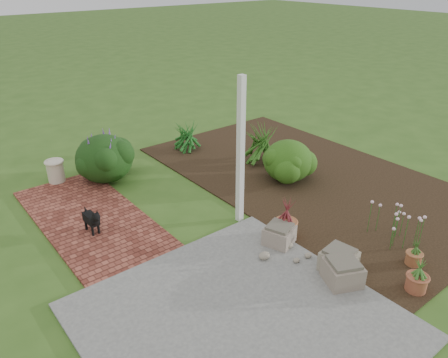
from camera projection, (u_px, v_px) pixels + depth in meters
ground at (230, 228)px, 7.29m from camera, size 80.00×80.00×0.00m
concrete_patio at (240, 321)px, 5.35m from camera, size 3.50×3.50×0.04m
brick_path at (90, 217)px, 7.56m from camera, size 1.60×3.50×0.04m
garden_bed at (308, 177)px, 9.03m from camera, size 4.00×7.00×0.03m
veranda_post at (241, 153)px, 6.98m from camera, size 0.10×0.10×2.50m
stone_trough_near at (339, 261)px, 6.17m from camera, size 0.49×0.49×0.29m
stone_trough_mid at (342, 273)px, 5.92m from camera, size 0.60×0.60×0.30m
stone_trough_far at (279, 235)px, 6.78m from camera, size 0.53×0.53×0.28m
black_dog at (92, 219)px, 6.99m from camera, size 0.16×0.50×0.43m
cream_ceramic_urn at (56, 171)px, 8.71m from camera, size 0.34×0.34×0.43m
evergreen_shrub at (288, 160)px, 8.74m from camera, size 1.14×1.14×0.84m
agapanthus_clump_back at (260, 140)px, 9.50m from camera, size 1.28×1.28×0.99m
agapanthus_clump_front at (186, 134)px, 10.18m from camera, size 0.95×0.95×0.79m
pink_flower_patch at (400, 221)px, 6.85m from camera, size 1.22×1.22×0.61m
terracotta_pot_bronze at (286, 229)px, 6.96m from camera, size 0.41×0.41×0.28m
terracotta_pot_small_left at (417, 283)px, 5.81m from camera, size 0.31×0.31×0.23m
terracotta_pot_small_right at (414, 258)px, 6.33m from camera, size 0.23×0.23×0.19m
purple_flowering_bush at (104, 157)px, 8.76m from camera, size 1.46×1.46×0.97m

